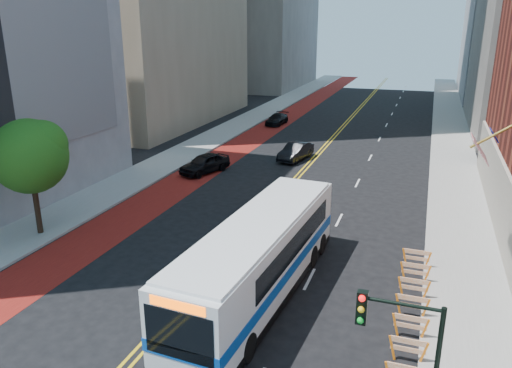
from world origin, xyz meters
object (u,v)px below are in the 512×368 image
object	(u,v)px
transit_bus	(260,257)
car_c	(277,119)
street_tree	(31,153)
car_b	(296,151)
traffic_signal	(402,350)
car_a	(205,163)

from	to	relation	value
transit_bus	car_c	xyz separation A→B (m)	(-10.82, 38.18, -1.29)
street_tree	car_b	size ratio (longest dim) A/B	1.45
transit_bus	car_b	xyz separation A→B (m)	(-4.51, 23.24, -1.17)
traffic_signal	car_b	distance (m)	32.59
street_tree	traffic_signal	distance (m)	22.79
street_tree	traffic_signal	size ratio (longest dim) A/B	1.32
traffic_signal	car_a	xyz separation A→B (m)	(-16.94, 24.19, -2.93)
car_a	car_c	bearing A→B (deg)	111.25
car_b	car_c	bearing A→B (deg)	123.40
traffic_signal	transit_bus	bearing A→B (deg)	131.15
street_tree	transit_bus	bearing A→B (deg)	-8.87
car_b	traffic_signal	bearing A→B (deg)	-59.85
traffic_signal	car_c	xyz separation A→B (m)	(-17.22, 45.51, -3.08)
car_a	car_c	world-z (taller)	car_a
street_tree	car_c	world-z (taller)	street_tree
traffic_signal	transit_bus	xyz separation A→B (m)	(-6.41, 7.33, -1.79)
car_a	car_b	xyz separation A→B (m)	(6.03, 6.38, -0.03)
traffic_signal	car_c	size ratio (longest dim) A/B	1.15
street_tree	car_a	xyz separation A→B (m)	(3.71, 14.64, -4.12)
street_tree	car_a	world-z (taller)	street_tree
transit_bus	car_c	size ratio (longest dim) A/B	3.08
street_tree	car_c	bearing A→B (deg)	84.54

